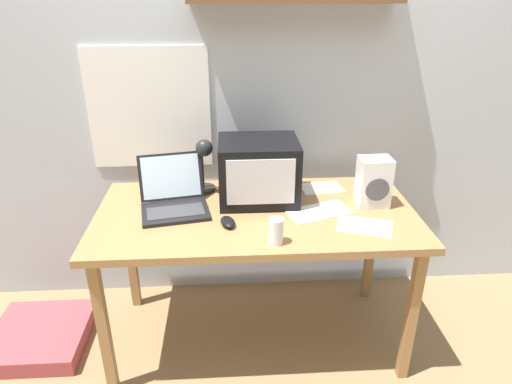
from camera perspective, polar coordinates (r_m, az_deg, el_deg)
name	(u,v)px	position (r m, az deg, el deg)	size (l,w,h in m)	color
ground_plane	(256,335)	(2.57, 0.00, -17.48)	(12.00, 12.00, 0.00)	#8F714C
back_wall	(251,71)	(2.43, -0.69, 14.91)	(5.60, 0.24, 2.60)	#B3BCCB
corner_desk	(256,224)	(2.17, 0.00, -3.98)	(1.49, 0.75, 0.75)	#A07344
crt_monitor	(258,171)	(2.19, 0.30, 2.69)	(0.38, 0.32, 0.30)	black
laptop	(173,196)	(2.18, -10.28, -0.48)	(0.35, 0.35, 0.23)	black
desk_lamp	(204,160)	(2.27, -6.55, 3.95)	(0.12, 0.15, 0.29)	#232326
juice_glass	(276,232)	(1.86, 2.53, -5.07)	(0.06, 0.06, 0.11)	white
space_heater	(374,182)	(2.21, 14.49, 1.19)	(0.15, 0.12, 0.24)	white
computer_mouse	(228,222)	(2.01, -3.55, -3.77)	(0.09, 0.12, 0.03)	black
open_notebook	(319,212)	(2.15, 7.84, -2.44)	(0.33, 0.24, 0.00)	white
loose_paper_near_laptop	(321,188)	(2.40, 8.16, 0.54)	(0.22, 0.17, 0.00)	white
printed_handout	(365,226)	(2.06, 13.43, -4.17)	(0.27, 0.22, 0.00)	silver
floor_cushion	(40,336)	(2.74, -25.39, -15.99)	(0.48, 0.48, 0.09)	#A7434A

